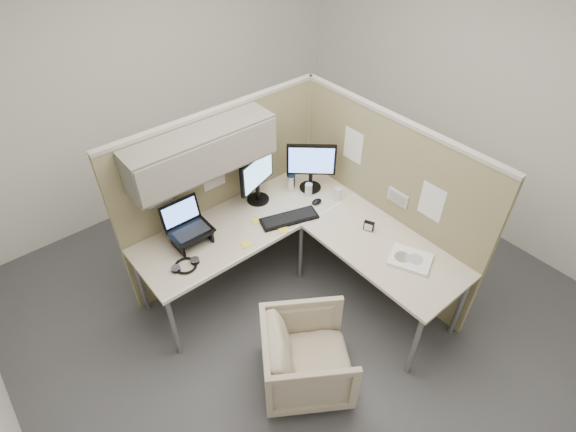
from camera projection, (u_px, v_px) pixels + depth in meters
ground at (297, 306)px, 4.06m from camera, size 4.50×4.50×0.00m
partition_back at (214, 174)px, 3.73m from camera, size 2.00×0.36×1.63m
partition_right at (381, 199)px, 3.93m from camera, size 0.07×2.03×1.63m
desk at (300, 237)px, 3.75m from camera, size 2.00×1.98×0.73m
office_chair at (308, 354)px, 3.31m from camera, size 0.86×0.87×0.66m
monitor_left at (257, 175)px, 3.88m from camera, size 0.43×0.20×0.47m
monitor_right at (311, 164)px, 4.02m from camera, size 0.35×0.32×0.47m
laptop_station at (189, 229)px, 3.57m from camera, size 0.33×0.28×0.34m
keyboard at (289, 219)px, 3.85m from camera, size 0.52×0.31×0.02m
mouse at (317, 202)px, 4.01m from camera, size 0.10×0.07×0.04m
travel_mug at (291, 182)px, 4.12m from camera, size 0.08×0.08×0.17m
soda_can_green at (338, 194)px, 4.03m from camera, size 0.07×0.07×0.12m
soda_can_silver at (309, 190)px, 4.08m from camera, size 0.07×0.07×0.12m
sticky_note_c at (210, 232)px, 3.73m from camera, size 0.10×0.10×0.01m
sticky_note_b at (284, 230)px, 3.75m from camera, size 0.10×0.10×0.01m
sticky_note_a at (246, 244)px, 3.62m from camera, size 0.08×0.08×0.01m
sticky_note_d at (256, 221)px, 3.84m from camera, size 0.08×0.08×0.01m
headphones at (186, 265)px, 3.43m from camera, size 0.22×0.20×0.03m
paper_stack at (410, 260)px, 3.47m from camera, size 0.35×0.38×0.03m
desk_clock at (369, 226)px, 3.73m from camera, size 0.07×0.09×0.09m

